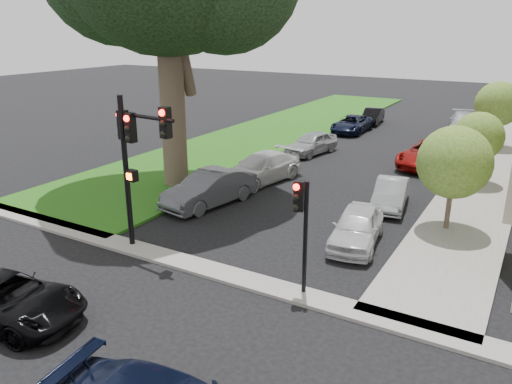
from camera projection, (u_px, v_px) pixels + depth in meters
The scene contains 20 objects.
ground at pixel (175, 298), 15.32m from camera, with size 140.00×140.00×0.00m, color black.
grass_strip at pixel (278, 131), 39.26m from camera, with size 8.00×44.00×0.12m, color #165E11.
sidewalk_right at pixel (497, 156), 31.78m from camera, with size 3.50×44.00×0.12m, color gray.
sidewalk_cross at pixel (212, 270), 16.94m from camera, with size 60.00×1.00×0.12m, color gray.
small_tree_a at pixel (454, 163), 19.47m from camera, with size 2.88×2.88×4.32m.
small_tree_b at pixel (478, 137), 25.52m from camera, with size 2.55×2.55×3.82m.
small_tree_c at pixel (498, 104), 33.10m from camera, with size 2.99×2.99×4.48m.
traffic_signal_main at pixel (134, 147), 17.50m from camera, with size 2.78×0.72×5.69m.
traffic_signal_secondary at pixel (302, 217), 14.77m from camera, with size 0.50×0.40×3.70m.
car_cross_near at pixel (3, 299), 14.00m from camera, with size 2.22×4.82×1.34m, color black.
car_parked_0 at pixel (357, 227), 18.90m from camera, with size 1.68×4.17×1.42m, color silver.
car_parked_1 at pixel (391, 194), 22.81m from camera, with size 1.36×3.89×1.28m, color #999BA0.
car_parked_2 at pixel (430, 154), 29.35m from camera, with size 2.55×5.54×1.54m, color maroon.
car_parked_3 at pixel (451, 140), 32.82m from camera, with size 1.90×4.72×1.61m, color maroon.
car_parked_4 at pixel (463, 122), 39.15m from camera, with size 2.02×4.98×1.45m, color #999BA0.
car_parked_5 at pixel (209, 189), 23.01m from camera, with size 1.69×4.86×1.60m, color #3F4247.
car_parked_6 at pixel (261, 168), 26.48m from camera, with size 2.13×5.23×1.52m, color silver.
car_parked_7 at pixel (312, 143), 32.31m from camera, with size 1.69×4.20×1.43m, color #999BA0.
car_parked_8 at pixel (352, 124), 38.76m from camera, with size 2.18×4.72×1.31m, color black.
car_parked_9 at pixel (373, 116), 42.22m from camera, with size 1.36×3.91×1.29m, color black.
Camera 1 is at (8.93, -10.41, 7.98)m, focal length 35.00 mm.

